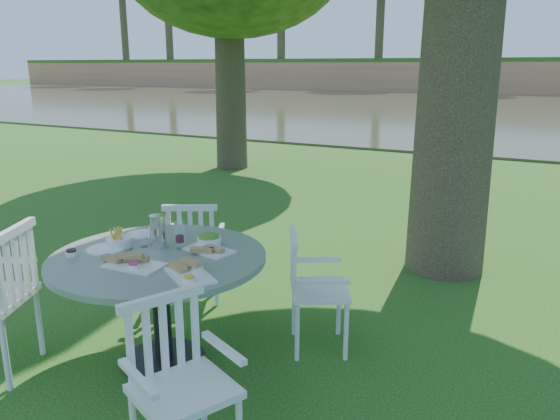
# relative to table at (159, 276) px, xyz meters

# --- Properties ---
(ground) EXTENTS (140.00, 140.00, 0.00)m
(ground) POSITION_rel_table_xyz_m (0.28, 0.99, -0.64)
(ground) COLOR #17430E
(ground) RESTS_ON ground
(table) EXTENTS (1.42, 1.42, 0.79)m
(table) POSITION_rel_table_xyz_m (0.00, 0.00, 0.00)
(table) COLOR black
(table) RESTS_ON ground
(chair_ne) EXTENTS (0.57, 0.58, 0.86)m
(chair_ne) POSITION_rel_table_xyz_m (0.78, 0.66, -0.14)
(chair_ne) COLOR white
(chair_ne) RESTS_ON ground
(chair_nw) EXTENTS (0.60, 0.58, 0.89)m
(chair_nw) POSITION_rel_table_xyz_m (-0.42, 0.93, -0.12)
(chair_nw) COLOR white
(chair_nw) RESTS_ON ground
(chair_sw) EXTENTS (0.64, 0.66, 1.00)m
(chair_sw) POSITION_rel_table_xyz_m (-0.84, -0.56, -0.05)
(chair_sw) COLOR white
(chair_sw) RESTS_ON ground
(chair_se) EXTENTS (0.58, 0.59, 0.90)m
(chair_se) POSITION_rel_table_xyz_m (0.71, -0.74, -0.11)
(chair_se) COLOR white
(chair_se) RESTS_ON ground
(tableware) EXTENTS (1.14, 0.80, 0.23)m
(tableware) POSITION_rel_table_xyz_m (-0.05, 0.06, 0.19)
(tableware) COLOR white
(tableware) RESTS_ON table
(river) EXTENTS (100.00, 28.00, 0.12)m
(river) POSITION_rel_table_xyz_m (0.28, 23.99, -0.64)
(river) COLOR #3B3D24
(river) RESTS_ON ground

